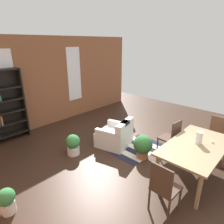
% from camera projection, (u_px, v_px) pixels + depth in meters
% --- Properties ---
extents(ground_plane, '(10.32, 10.32, 0.00)m').
position_uv_depth(ground_plane, '(146.00, 174.00, 4.16)').
color(ground_plane, '#37241A').
extents(back_wall_brick, '(7.63, 0.12, 2.87)m').
position_uv_depth(back_wall_brick, '(44.00, 83.00, 6.26)').
color(back_wall_brick, brown).
rests_on(back_wall_brick, ground).
extents(window_pane_0, '(0.55, 0.02, 1.87)m').
position_uv_depth(window_pane_0, '(6.00, 84.00, 5.37)').
color(window_pane_0, white).
extents(window_pane_1, '(0.55, 0.02, 1.87)m').
position_uv_depth(window_pane_1, '(74.00, 74.00, 6.96)').
color(window_pane_1, white).
extents(dining_table, '(1.80, 0.99, 0.75)m').
position_uv_depth(dining_table, '(196.00, 148.00, 3.89)').
color(dining_table, '#927855').
rests_on(dining_table, ground).
extents(vase_on_table, '(0.13, 0.13, 0.26)m').
position_uv_depth(vase_on_table, '(199.00, 138.00, 3.87)').
color(vase_on_table, silver).
rests_on(vase_on_table, dining_table).
extents(tealight_candle_0, '(0.04, 0.04, 0.04)m').
position_uv_depth(tealight_candle_0, '(213.00, 142.00, 3.93)').
color(tealight_candle_0, silver).
rests_on(tealight_candle_0, dining_table).
extents(dining_chair_head_right, '(0.43, 0.43, 0.95)m').
position_uv_depth(dining_chair_head_right, '(215.00, 134.00, 4.81)').
color(dining_chair_head_right, brown).
rests_on(dining_chair_head_right, ground).
extents(dining_chair_head_left, '(0.41, 0.41, 0.95)m').
position_uv_depth(dining_chair_head_left, '(164.00, 187.00, 3.07)').
color(dining_chair_head_left, '#413025').
rests_on(dining_chair_head_left, ground).
extents(dining_chair_far_right, '(0.44, 0.44, 0.95)m').
position_uv_depth(dining_chair_far_right, '(171.00, 137.00, 4.68)').
color(dining_chair_far_right, '#462F26').
rests_on(dining_chair_far_right, ground).
extents(bookshelf_tall, '(0.99, 0.29, 2.01)m').
position_uv_depth(bookshelf_tall, '(3.00, 107.00, 5.29)').
color(bookshelf_tall, black).
rests_on(bookshelf_tall, ground).
extents(armchair_white, '(0.97, 0.97, 0.75)m').
position_uv_depth(armchair_white, '(115.00, 136.00, 5.26)').
color(armchair_white, silver).
rests_on(armchair_white, ground).
extents(potted_plant_by_shelf, '(0.35, 0.35, 0.53)m').
position_uv_depth(potted_plant_by_shelf, '(73.00, 144.00, 4.83)').
color(potted_plant_by_shelf, silver).
rests_on(potted_plant_by_shelf, ground).
extents(potted_plant_corner, '(0.46, 0.46, 0.59)m').
position_uv_depth(potted_plant_corner, '(143.00, 146.00, 4.65)').
color(potted_plant_corner, '#9E6042').
rests_on(potted_plant_corner, ground).
extents(potted_plant_window, '(0.28, 0.28, 0.46)m').
position_uv_depth(potted_plant_window, '(7.00, 200.00, 3.15)').
color(potted_plant_window, silver).
rests_on(potted_plant_window, ground).
extents(striped_rug, '(1.39, 0.89, 0.01)m').
position_uv_depth(striped_rug, '(137.00, 148.00, 5.18)').
color(striped_rug, '#1E1E33').
rests_on(striped_rug, ground).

